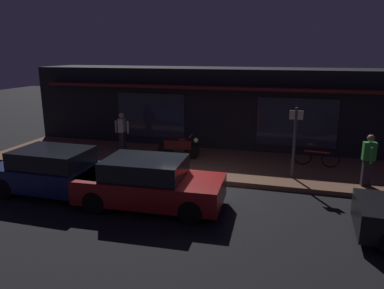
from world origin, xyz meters
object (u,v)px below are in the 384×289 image
Objects in this scene: bicycle_parked at (316,157)px; person_bystander at (368,159)px; motorcycle at (179,146)px; parked_car_far at (149,183)px; sign_post at (295,138)px; person_photographer at (122,131)px; parked_car_near at (57,172)px.

bicycle_parked is 0.99× the size of person_bystander.
bicycle_parked is (5.25, 0.44, -0.14)m from motorcycle.
sign_post is at bearing 39.78° from parked_car_far.
person_photographer is at bearing 123.74° from parked_car_far.
person_photographer reaches higher than parked_car_near.
parked_car_near reaches higher than bicycle_parked.
parked_car_far is (-3.90, -3.25, -0.81)m from sign_post.
person_photographer is at bearing 169.79° from person_bystander.
person_photographer reaches higher than parked_car_far.
person_bystander is 0.40× the size of parked_car_far.
parked_car_far is at bearing -153.63° from person_bystander.
parked_car_near is (-2.63, -4.22, 0.06)m from motorcycle.
person_bystander is at bearing -10.94° from motorcycle.
person_bystander is 6.90m from parked_car_far.
sign_post is 0.58× the size of parked_car_near.
person_bystander is 2.33m from sign_post.
bicycle_parked is at bearing 129.59° from person_bystander.
person_photographer is (-2.67, 0.39, 0.38)m from motorcycle.
person_photographer is at bearing -179.65° from bicycle_parked.
motorcycle is 2.72m from person_photographer.
motorcycle is at bearing 58.07° from parked_car_near.
sign_post is (7.07, -1.50, 0.48)m from person_photographer.
person_bystander is (6.68, -1.29, 0.38)m from motorcycle.
sign_post is at bearing -14.07° from motorcycle.
bicycle_parked is 2.31m from person_bystander.
person_photographer is at bearing 168.05° from sign_post.
motorcycle is at bearing 96.57° from parked_car_far.
person_photographer reaches higher than bicycle_parked.
bicycle_parked is at bearing 4.81° from motorcycle.
parked_car_near is (-9.31, -2.92, -0.32)m from person_bystander.
motorcycle is 1.02× the size of person_photographer.
bicycle_parked is 6.75m from parked_car_far.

